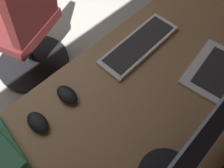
% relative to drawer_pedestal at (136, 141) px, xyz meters
% --- Properties ---
extents(desk, '(1.91, 0.72, 0.73)m').
position_rel_drawer_pedestal_xyz_m(desk, '(0.10, -0.03, 0.31)').
color(desk, '#936D47').
rests_on(desk, ground).
extents(drawer_pedestal, '(0.40, 0.51, 0.69)m').
position_rel_drawer_pedestal_xyz_m(drawer_pedestal, '(0.00, 0.00, 0.00)').
color(drawer_pedestal, '#936D47').
rests_on(drawer_pedestal, ground).
extents(monitor_primary, '(0.56, 0.20, 0.45)m').
position_rel_drawer_pedestal_xyz_m(monitor_primary, '(0.14, 0.22, 0.64)').
color(monitor_primary, black).
rests_on(monitor_primary, desk).
extents(keyboard_main, '(0.42, 0.15, 0.02)m').
position_rel_drawer_pedestal_xyz_m(keyboard_main, '(-0.23, -0.23, 0.39)').
color(keyboard_main, silver).
rests_on(keyboard_main, desk).
extents(mouse_main, '(0.06, 0.10, 0.03)m').
position_rel_drawer_pedestal_xyz_m(mouse_main, '(0.33, -0.24, 0.40)').
color(mouse_main, black).
rests_on(mouse_main, desk).
extents(mouse_spare, '(0.06, 0.10, 0.03)m').
position_rel_drawer_pedestal_xyz_m(mouse_spare, '(0.17, -0.26, 0.40)').
color(mouse_spare, black).
rests_on(mouse_spare, desk).
extents(office_chair, '(0.56, 0.61, 0.97)m').
position_rel_drawer_pedestal_xyz_m(office_chair, '(-0.03, -0.99, 0.11)').
color(office_chair, maroon).
rests_on(office_chair, ground).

